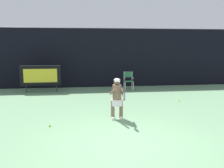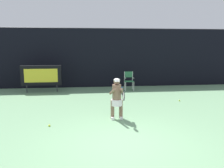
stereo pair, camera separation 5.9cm
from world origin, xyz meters
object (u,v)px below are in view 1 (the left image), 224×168
(tennis_ball_spare, at_px, (179,100))
(water_bottle, at_px, (122,89))
(tennis_racket, at_px, (124,96))
(scoreboard, at_px, (41,75))
(umpire_chair, at_px, (128,80))
(tennis_ball_loose, at_px, (50,126))
(tennis_player, at_px, (117,97))

(tennis_ball_spare, bearing_deg, water_bottle, 129.73)
(water_bottle, distance_m, tennis_racket, 5.72)
(scoreboard, relative_size, umpire_chair, 2.04)
(tennis_ball_loose, xyz_separation_m, tennis_ball_spare, (5.52, 2.76, 0.00))
(scoreboard, bearing_deg, umpire_chair, 0.80)
(scoreboard, bearing_deg, tennis_ball_spare, -22.83)
(umpire_chair, xyz_separation_m, tennis_player, (-1.40, -5.16, 0.17))
(umpire_chair, bearing_deg, tennis_ball_spare, -57.66)
(water_bottle, bearing_deg, tennis_player, -100.95)
(scoreboard, xyz_separation_m, tennis_ball_spare, (6.82, -2.87, -0.91))
(tennis_player, bearing_deg, water_bottle, 79.05)
(tennis_ball_spare, bearing_deg, tennis_racket, -137.81)
(water_bottle, distance_m, tennis_player, 5.12)
(water_bottle, relative_size, tennis_racket, 0.44)
(water_bottle, relative_size, tennis_player, 0.18)
(tennis_racket, distance_m, tennis_ball_spare, 4.32)
(scoreboard, bearing_deg, tennis_ball_loose, -76.92)
(tennis_player, bearing_deg, tennis_ball_loose, -166.54)
(umpire_chair, relative_size, tennis_racket, 1.79)
(scoreboard, height_order, umpire_chair, scoreboard)
(umpire_chair, height_order, water_bottle, umpire_chair)
(water_bottle, relative_size, tennis_ball_loose, 3.90)
(tennis_ball_loose, relative_size, tennis_ball_spare, 1.00)
(water_bottle, xyz_separation_m, tennis_ball_loose, (-3.22, -5.52, -0.09))
(tennis_racket, bearing_deg, umpire_chair, 62.64)
(tennis_player, xyz_separation_m, tennis_ball_spare, (3.26, 2.22, -0.75))
(tennis_ball_loose, bearing_deg, tennis_ball_spare, 26.56)
(umpire_chair, height_order, tennis_ball_loose, umpire_chair)
(tennis_player, xyz_separation_m, tennis_ball_loose, (-2.25, -0.54, -0.75))
(tennis_ball_loose, bearing_deg, umpire_chair, 57.33)
(tennis_racket, relative_size, tennis_ball_spare, 8.85)
(tennis_player, bearing_deg, tennis_ball_spare, 34.21)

